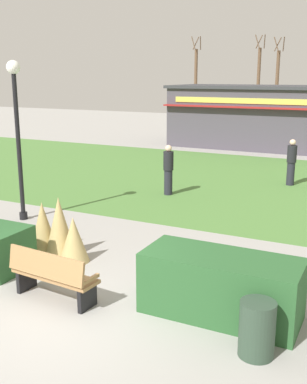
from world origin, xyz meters
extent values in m
plane|color=#999691|center=(0.00, 0.00, 0.00)|extent=(80.00, 80.00, 0.00)
cube|color=#4C7A38|center=(0.00, 11.27, 0.00)|extent=(36.00, 12.00, 0.01)
cube|color=#9E7547|center=(-0.41, 0.52, 0.45)|extent=(1.73, 0.62, 0.06)
cube|color=#9E7547|center=(-0.43, 0.30, 0.73)|extent=(1.70, 0.27, 0.44)
cube|color=black|center=(-1.13, 0.58, 0.23)|extent=(0.12, 0.45, 0.45)
cube|color=black|center=(0.32, 0.46, 0.23)|extent=(0.12, 0.45, 0.45)
cube|color=#9E7547|center=(-1.21, 0.59, 0.57)|extent=(0.10, 0.44, 0.06)
cube|color=#9E7547|center=(0.40, 0.45, 0.57)|extent=(0.10, 0.44, 0.06)
cube|color=#28562B|center=(2.44, 1.28, 0.53)|extent=(2.61, 1.10, 1.06)
cone|color=tan|center=(-2.14, 2.30, 0.58)|extent=(0.65, 0.65, 1.17)
cone|color=tan|center=(-1.16, 2.12, 0.50)|extent=(0.66, 0.66, 0.99)
cone|color=tan|center=(-1.63, 2.26, 0.68)|extent=(0.70, 0.70, 1.35)
cylinder|color=black|center=(-4.26, 4.01, 0.10)|extent=(0.22, 0.22, 0.20)
cylinder|color=black|center=(-4.26, 4.01, 1.99)|extent=(0.12, 0.12, 3.97)
sphere|color=white|center=(-4.26, 4.01, 4.13)|extent=(0.36, 0.36, 0.36)
cylinder|color=#2D4233|center=(3.29, 0.38, 0.42)|extent=(0.52, 0.52, 0.84)
cube|color=#47424C|center=(-1.08, 20.63, 1.61)|extent=(11.00, 4.29, 3.22)
cube|color=#333338|center=(-1.08, 20.63, 3.30)|extent=(11.30, 4.59, 0.16)
cube|color=maroon|center=(-1.08, 18.31, 2.32)|extent=(11.10, 0.36, 0.08)
cube|color=#D8CC4C|center=(-1.08, 18.47, 2.64)|extent=(9.90, 0.04, 0.28)
cylinder|color=#23232D|center=(1.61, 11.66, 0.42)|extent=(0.28, 0.28, 0.85)
cylinder|color=black|center=(1.61, 11.66, 1.16)|extent=(0.34, 0.34, 0.62)
sphere|color=beige|center=(1.61, 11.66, 1.58)|extent=(0.22, 0.22, 0.22)
cylinder|color=#23232D|center=(-1.80, 8.37, 0.42)|extent=(0.28, 0.28, 0.85)
cylinder|color=black|center=(-1.80, 8.37, 1.16)|extent=(0.34, 0.34, 0.62)
sphere|color=beige|center=(-1.80, 8.37, 1.58)|extent=(0.22, 0.22, 0.22)
cube|color=#2D6638|center=(-4.04, 28.38, 0.55)|extent=(4.34, 2.17, 0.60)
cube|color=black|center=(-4.19, 28.37, 0.98)|extent=(2.44, 1.78, 0.44)
cylinder|color=black|center=(-2.82, 29.41, 0.32)|extent=(0.66, 0.28, 0.64)
cylinder|color=black|center=(-2.66, 27.58, 0.32)|extent=(0.66, 0.28, 0.64)
cylinder|color=black|center=(-5.42, 29.18, 0.32)|extent=(0.66, 0.28, 0.64)
cylinder|color=black|center=(-5.25, 27.35, 0.32)|extent=(0.66, 0.28, 0.64)
cylinder|color=brown|center=(-5.85, 35.52, 3.08)|extent=(0.28, 0.28, 6.16)
cylinder|color=brown|center=(-5.52, 35.62, 6.66)|extent=(0.25, 0.58, 1.12)
cylinder|color=brown|center=(-6.03, 35.82, 6.66)|extent=(0.54, 0.36, 1.12)
cylinder|color=brown|center=(-6.02, 35.21, 6.66)|extent=(0.54, 0.35, 1.12)
cylinder|color=brown|center=(-11.29, 34.68, 3.07)|extent=(0.28, 0.28, 6.15)
cylinder|color=brown|center=(-10.95, 34.78, 6.65)|extent=(0.25, 0.58, 1.12)
cylinder|color=brown|center=(-11.46, 34.98, 6.65)|extent=(0.54, 0.36, 1.12)
cylinder|color=brown|center=(-11.46, 34.38, 6.65)|extent=(0.54, 0.35, 1.12)
cylinder|color=brown|center=(-4.01, 34.37, 2.92)|extent=(0.28, 0.28, 5.85)
cylinder|color=brown|center=(-3.68, 34.48, 6.35)|extent=(0.25, 0.58, 1.12)
cylinder|color=brown|center=(-4.19, 34.68, 6.35)|extent=(0.54, 0.36, 1.12)
cylinder|color=brown|center=(-4.18, 34.07, 6.35)|extent=(0.54, 0.35, 1.12)
camera|label=1|loc=(4.67, -5.69, 3.94)|focal=44.11mm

